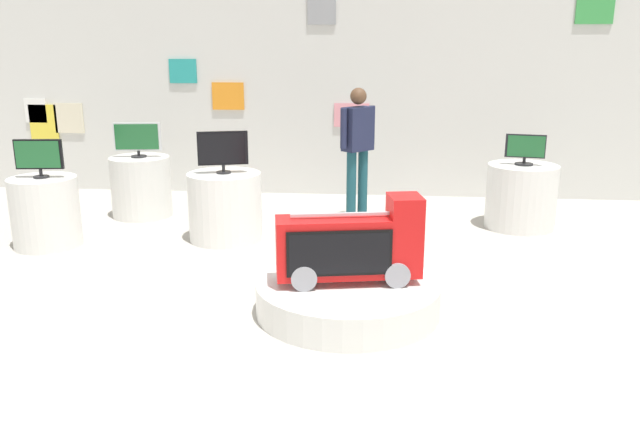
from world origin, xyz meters
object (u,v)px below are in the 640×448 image
object	(u,v)px
display_pedestal_far_right	(141,187)
shopper_browsing_near_truck	(358,144)
tv_on_center_rear	(525,149)
tv_on_far_right	(137,138)
main_display_pedestal	(348,297)
display_pedestal_left_rear	(225,207)
display_pedestal_center_rear	(521,196)
tv_on_left_rear	(223,150)
novelty_firetruck_tv	(351,248)
display_pedestal_right_rear	(45,212)
tv_on_right_rear	(39,156)

from	to	relation	value
display_pedestal_far_right	shopper_browsing_near_truck	world-z (taller)	shopper_browsing_near_truck
tv_on_center_rear	tv_on_far_right	size ratio (longest dim) A/B	0.78
main_display_pedestal	tv_on_center_rear	xyz separation A→B (m)	(1.95, 2.80, 0.83)
main_display_pedestal	display_pedestal_far_right	world-z (taller)	display_pedestal_far_right
display_pedestal_left_rear	display_pedestal_far_right	distance (m)	1.62
display_pedestal_center_rear	tv_on_center_rear	distance (m)	0.58
tv_on_center_rear	tv_on_far_right	world-z (taller)	tv_on_far_right
main_display_pedestal	tv_on_center_rear	world-z (taller)	tv_on_center_rear
tv_on_left_rear	novelty_firetruck_tv	bearing A→B (deg)	-52.20
tv_on_center_rear	shopper_browsing_near_truck	distance (m)	1.99
display_pedestal_left_rear	shopper_browsing_near_truck	distance (m)	1.83
novelty_firetruck_tv	tv_on_far_right	xyz separation A→B (m)	(-2.85, 2.90, 0.44)
display_pedestal_far_right	tv_on_far_right	world-z (taller)	tv_on_far_right
main_display_pedestal	novelty_firetruck_tv	bearing A→B (deg)	-5.52
shopper_browsing_near_truck	tv_on_left_rear	bearing A→B (deg)	-147.68
display_pedestal_center_rear	shopper_browsing_near_truck	bearing A→B (deg)	177.37
display_pedestal_right_rear	display_pedestal_far_right	world-z (taller)	same
display_pedestal_left_rear	tv_on_right_rear	bearing A→B (deg)	-167.28
tv_on_center_rear	tv_on_right_rear	world-z (taller)	tv_on_right_rear
novelty_firetruck_tv	display_pedestal_right_rear	world-z (taller)	novelty_firetruck_tv
tv_on_left_rear	tv_on_right_rear	distance (m)	1.96
display_pedestal_far_right	shopper_browsing_near_truck	xyz separation A→B (m)	(2.78, -0.01, 0.59)
display_pedestal_left_rear	tv_on_left_rear	bearing A→B (deg)	-105.46
novelty_firetruck_tv	display_pedestal_center_rear	bearing A→B (deg)	55.47
display_pedestal_center_rear	tv_on_center_rear	world-z (taller)	tv_on_center_rear
tv_on_center_rear	display_pedestal_far_right	bearing A→B (deg)	178.72
display_pedestal_left_rear	display_pedestal_far_right	xyz separation A→B (m)	(-1.32, 0.93, 0.00)
novelty_firetruck_tv	display_pedestal_center_rear	distance (m)	3.41
display_pedestal_center_rear	tv_on_far_right	bearing A→B (deg)	178.82
display_pedestal_right_rear	shopper_browsing_near_truck	world-z (taller)	shopper_browsing_near_truck
novelty_firetruck_tv	display_pedestal_far_right	bearing A→B (deg)	134.43
display_pedestal_center_rear	shopper_browsing_near_truck	xyz separation A→B (m)	(-1.99, 0.09, 0.59)
tv_on_left_rear	tv_on_far_right	xyz separation A→B (m)	(-1.32, 0.93, -0.02)
tv_on_right_rear	tv_on_far_right	distance (m)	1.48
tv_on_far_right	tv_on_center_rear	bearing A→B (deg)	-1.23
display_pedestal_center_rear	display_pedestal_right_rear	world-z (taller)	same
display_pedestal_left_rear	novelty_firetruck_tv	bearing A→B (deg)	-52.28
novelty_firetruck_tv	tv_on_center_rear	size ratio (longest dim) A/B	2.66
tv_on_right_rear	display_pedestal_left_rear	bearing A→B (deg)	12.72
display_pedestal_right_rear	tv_on_far_right	world-z (taller)	tv_on_far_right
tv_on_left_rear	display_pedestal_far_right	xyz separation A→B (m)	(-1.32, 0.94, -0.65)
main_display_pedestal	tv_on_right_rear	bearing A→B (deg)	155.72
display_pedestal_left_rear	tv_on_left_rear	world-z (taller)	tv_on_left_rear
main_display_pedestal	display_pedestal_center_rear	world-z (taller)	display_pedestal_center_rear
novelty_firetruck_tv	tv_on_right_rear	distance (m)	3.79
display_pedestal_right_rear	display_pedestal_far_right	bearing A→B (deg)	66.63
display_pedestal_left_rear	display_pedestal_right_rear	size ratio (longest dim) A/B	1.07
display_pedestal_center_rear	tv_on_left_rear	bearing A→B (deg)	-166.42
novelty_firetruck_tv	display_pedestal_right_rear	bearing A→B (deg)	155.78
shopper_browsing_near_truck	tv_on_far_right	bearing A→B (deg)	179.86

